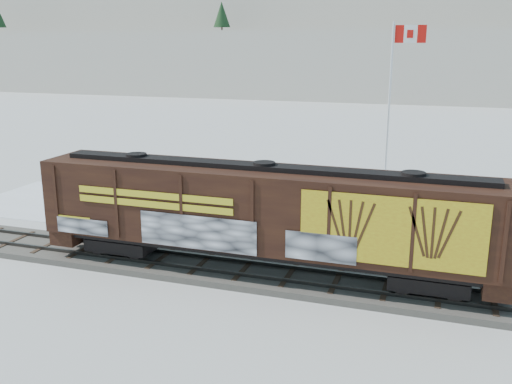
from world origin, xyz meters
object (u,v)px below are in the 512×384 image
(car_silver, at_px, (185,202))
(car_dark, at_px, (358,228))
(hopper_railcar, at_px, (264,212))
(car_white, at_px, (244,212))
(flagpole, at_px, (389,141))

(car_silver, height_order, car_dark, car_dark)
(hopper_railcar, bearing_deg, car_dark, 60.98)
(hopper_railcar, bearing_deg, car_silver, 133.55)
(car_white, bearing_deg, hopper_railcar, -152.19)
(car_white, xyz_separation_m, car_dark, (6.24, -0.63, -0.07))
(car_silver, bearing_deg, hopper_railcar, -146.85)
(car_dark, bearing_deg, car_silver, 59.17)
(car_silver, distance_m, car_dark, 10.60)
(hopper_railcar, distance_m, car_silver, 10.80)
(flagpole, distance_m, car_white, 10.27)
(hopper_railcar, height_order, car_silver, hopper_railcar)
(flagpole, xyz_separation_m, car_silver, (-10.94, -5.66, -3.30))
(flagpole, xyz_separation_m, car_dark, (-0.54, -7.67, -3.20))
(hopper_railcar, relative_size, flagpole, 1.79)
(flagpole, bearing_deg, car_dark, -94.03)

